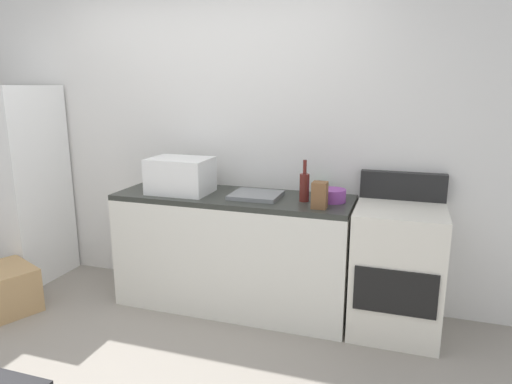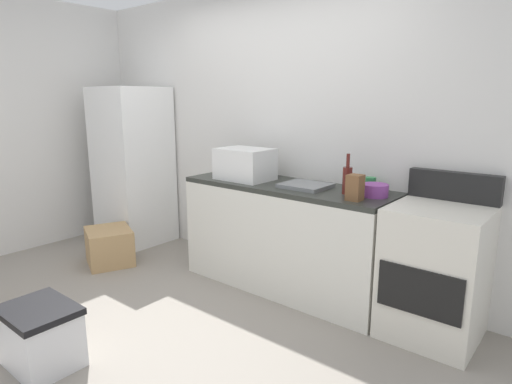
% 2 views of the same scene
% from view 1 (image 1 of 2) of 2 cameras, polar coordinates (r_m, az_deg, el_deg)
% --- Properties ---
extents(wall_back, '(5.00, 0.10, 2.60)m').
position_cam_1_polar(wall_back, '(3.84, -5.27, 6.94)').
color(wall_back, silver).
rests_on(wall_back, ground_plane).
extents(kitchen_counter, '(1.80, 0.60, 0.90)m').
position_cam_1_polar(kitchen_counter, '(3.61, -2.79, -7.32)').
color(kitchen_counter, silver).
rests_on(kitchen_counter, ground_plane).
extents(refrigerator, '(0.68, 0.66, 1.71)m').
position_cam_1_polar(refrigerator, '(4.59, -27.76, 0.86)').
color(refrigerator, white).
rests_on(refrigerator, ground_plane).
extents(stove_oven, '(0.60, 0.61, 1.10)m').
position_cam_1_polar(stove_oven, '(3.40, 17.08, -8.99)').
color(stove_oven, silver).
rests_on(stove_oven, ground_plane).
extents(microwave, '(0.46, 0.34, 0.27)m').
position_cam_1_polar(microwave, '(3.57, -9.37, 2.04)').
color(microwave, white).
rests_on(microwave, kitchen_counter).
extents(sink_basin, '(0.36, 0.32, 0.03)m').
position_cam_1_polar(sink_basin, '(3.41, 0.00, -0.40)').
color(sink_basin, slate).
rests_on(sink_basin, kitchen_counter).
extents(wine_bottle, '(0.07, 0.07, 0.30)m').
position_cam_1_polar(wine_bottle, '(3.28, 6.03, 0.71)').
color(wine_bottle, '#591E19').
rests_on(wine_bottle, kitchen_counter).
extents(coffee_mug, '(0.08, 0.08, 0.10)m').
position_cam_1_polar(coffee_mug, '(3.51, 8.05, 0.47)').
color(coffee_mug, '#338C4C').
rests_on(coffee_mug, kitchen_counter).
extents(knife_block, '(0.10, 0.10, 0.18)m').
position_cam_1_polar(knife_block, '(3.12, 7.91, -0.39)').
color(knife_block, brown).
rests_on(knife_block, kitchen_counter).
extents(mixing_bowl, '(0.19, 0.19, 0.09)m').
position_cam_1_polar(mixing_bowl, '(3.32, 9.49, -0.42)').
color(mixing_bowl, purple).
rests_on(mixing_bowl, kitchen_counter).
extents(cardboard_box_large, '(0.59, 0.56, 0.34)m').
position_cam_1_polar(cardboard_box_large, '(4.11, -28.85, -10.58)').
color(cardboard_box_large, tan).
rests_on(cardboard_box_large, ground_plane).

